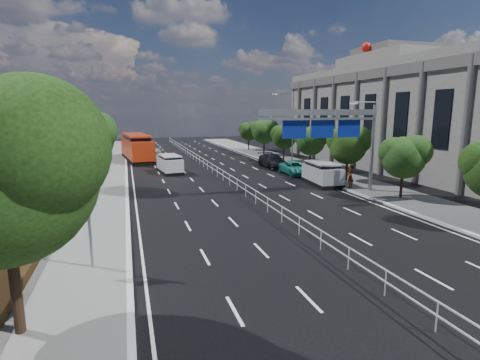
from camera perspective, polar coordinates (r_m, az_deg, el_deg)
name	(u,v)px	position (r m, az deg, el deg)	size (l,w,h in m)	color
ground	(313,245)	(19.72, 11.01, -9.64)	(160.00, 160.00, 0.00)	black
sidewalk_near	(67,271)	(17.80, -24.80, -12.47)	(5.00, 140.00, 0.14)	slate
kerb_near	(129,264)	(17.60, -16.54, -12.17)	(0.25, 140.00, 0.15)	silver
kerb_far	(453,227)	(25.06, 29.65, -6.31)	(0.25, 140.00, 0.15)	silver
median_fence	(214,169)	(40.26, -4.05, 1.64)	(0.05, 85.00, 1.02)	silver
hedge_near	(44,232)	(22.66, -27.73, -7.05)	(1.00, 36.00, 0.44)	black
toilet_sign	(76,204)	(16.85, -23.71, -3.37)	(1.62, 0.18, 4.34)	gray
overhead_gantry	(332,125)	(30.62, 13.80, 8.13)	(10.24, 0.38, 7.45)	gray
streetlight_far	(291,123)	(46.52, 7.73, 8.57)	(2.78, 2.40, 9.00)	gray
civic_hall	(404,114)	(50.26, 23.76, 9.13)	(14.40, 36.00, 14.35)	slate
near_tree_big	(4,164)	(12.29, -32.33, 2.06)	(5.72, 5.33, 7.71)	black
near_tree_back	(88,136)	(34.46, -22.20, 6.23)	(4.84, 4.51, 6.69)	black
far_tree_c	(404,155)	(30.91, 23.77, 3.50)	(3.52, 3.28, 4.94)	black
far_tree_d	(349,143)	(36.87, 16.23, 5.38)	(3.85, 3.59, 5.34)	black
far_tree_e	(311,139)	(43.33, 10.80, 6.15)	(3.63, 3.38, 5.13)	black
far_tree_f	(284,135)	(50.08, 6.79, 6.75)	(3.52, 3.28, 5.02)	black
far_tree_g	(265,131)	(57.00, 3.76, 7.52)	(3.96, 3.69, 5.45)	black
far_tree_h	(249,130)	(64.08, 1.37, 7.58)	(3.41, 3.18, 4.91)	black
white_minivan	(170,164)	(41.59, -10.65, 2.40)	(2.54, 4.79, 1.99)	black
red_bus	(137,147)	(53.07, -15.47, 4.89)	(4.20, 12.17, 3.56)	black
near_car_silver	(156,152)	(56.18, -12.74, 4.14)	(1.70, 4.23, 1.44)	#ABADB3
near_car_dark	(132,146)	(66.40, -16.20, 4.94)	(1.55, 4.46, 1.47)	black
silver_minivan	(322,174)	(35.27, 12.41, 0.97)	(2.55, 5.17, 2.08)	black
parked_car_teal	(295,168)	(40.33, 8.43, 1.79)	(2.25, 4.88, 1.36)	#1C8072
parked_car_dark	(273,161)	(45.07, 5.00, 2.94)	(2.25, 5.53, 1.60)	black
pedestrian_a	(350,176)	(33.75, 16.47, 0.54)	(0.72, 0.47, 1.98)	gray
pedestrian_b	(340,176)	(35.19, 14.95, 0.66)	(0.76, 0.59, 1.55)	gray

